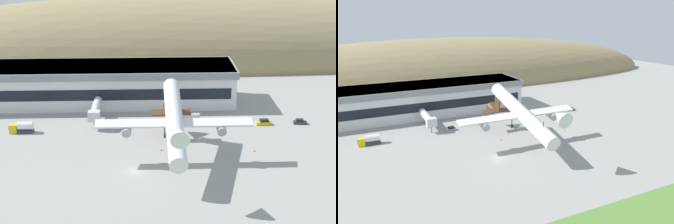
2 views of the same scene
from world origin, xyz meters
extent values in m
plane|color=gray|center=(0.00, 0.00, 0.00)|extent=(407.30, 407.30, 0.00)
ellipsoid|color=#8E7F56|center=(21.52, 117.07, 0.00)|extent=(304.26, 66.90, 53.29)
cube|color=silver|center=(-12.74, 54.18, 6.20)|extent=(87.71, 20.58, 12.40)
cube|color=gray|center=(-12.74, 54.18, 11.28)|extent=(88.91, 21.78, 2.23)
cube|color=black|center=(-12.74, 43.84, 5.58)|extent=(84.20, 0.16, 3.47)
cylinder|color=silver|center=(-12.09, 36.47, 4.00)|extent=(2.60, 14.84, 2.60)
cube|color=silver|center=(-12.09, 29.05, 4.00)|extent=(3.38, 2.86, 2.86)
cylinder|color=slate|center=(-12.09, 29.55, 2.00)|extent=(0.36, 0.36, 4.00)
cylinder|color=silver|center=(9.56, 4.35, 11.10)|extent=(4.16, 36.06, 11.71)
cone|color=silver|center=(9.56, -15.47, 15.40)|extent=(4.08, 5.34, 4.96)
cone|color=#4C331E|center=(9.56, 24.59, 6.70)|extent=(4.08, 6.16, 5.14)
cube|color=#4C331E|center=(9.56, 21.33, 12.01)|extent=(0.50, 5.61, 9.78)
cube|color=#4C331E|center=(9.56, 21.54, 7.37)|extent=(10.83, 2.93, 0.97)
cube|color=silver|center=(9.56, 6.11, 9.99)|extent=(38.58, 3.61, 1.20)
cylinder|color=#9E9EA3|center=(-2.01, 5.59, 8.55)|extent=(2.30, 4.01, 3.01)
cylinder|color=#9E9EA3|center=(21.13, 5.59, 8.55)|extent=(2.30, 4.01, 3.01)
cylinder|color=#2D2D2D|center=(7.27, 6.11, 7.74)|extent=(0.28, 0.28, 2.20)
cylinder|color=#2D2D2D|center=(7.27, 6.11, 6.64)|extent=(0.45, 1.10, 1.10)
cylinder|color=#2D2D2D|center=(11.85, 6.11, 7.74)|extent=(0.28, 0.28, 2.20)
cylinder|color=#2D2D2D|center=(11.85, 6.11, 6.64)|extent=(0.45, 1.10, 1.10)
cylinder|color=#2D2D2D|center=(9.56, -7.96, 10.91)|extent=(0.22, 0.22, 1.98)
cylinder|color=#2D2D2D|center=(9.56, -7.96, 9.92)|extent=(0.30, 0.82, 0.82)
cube|color=#333338|center=(48.00, 31.00, 0.41)|extent=(4.00, 2.00, 0.82)
cube|color=black|center=(47.81, 31.02, 1.16)|extent=(2.24, 1.59, 0.67)
cube|color=gold|center=(37.01, 30.81, 0.46)|extent=(4.58, 2.15, 0.92)
cube|color=black|center=(37.23, 30.83, 1.30)|extent=(2.56, 1.72, 0.75)
cube|color=#999EA3|center=(-5.60, 28.69, 0.42)|extent=(3.92, 1.72, 0.84)
cube|color=black|center=(-5.40, 28.69, 1.18)|extent=(2.16, 1.45, 0.69)
cube|color=#264C99|center=(12.08, 32.74, 1.32)|extent=(2.63, 2.37, 2.64)
cube|color=black|center=(10.81, 32.65, 1.79)|extent=(0.20, 1.89, 1.16)
cube|color=#38383D|center=(15.96, 32.99, 0.45)|extent=(5.41, 2.33, 0.90)
cylinder|color=#B7B7BC|center=(15.96, 32.99, 1.95)|extent=(5.15, 2.43, 2.11)
cube|color=gold|center=(-34.67, 27.24, 1.25)|extent=(2.17, 2.42, 2.50)
cube|color=black|center=(-35.77, 27.26, 1.70)|extent=(0.11, 2.02, 1.10)
cube|color=#38383D|center=(-31.35, 27.18, 0.45)|extent=(4.55, 2.22, 0.90)
cylinder|color=silver|center=(-31.35, 27.18, 2.03)|extent=(4.33, 2.33, 2.26)
cube|color=orange|center=(30.70, 10.94, 0.01)|extent=(0.52, 0.52, 0.03)
cone|color=orange|center=(30.70, 10.94, 0.31)|extent=(0.40, 0.40, 0.55)
cube|color=orange|center=(6.54, 12.43, 0.01)|extent=(0.52, 0.52, 0.03)
cone|color=orange|center=(6.54, 12.43, 0.31)|extent=(0.40, 0.40, 0.55)
camera|label=1|loc=(2.88, -122.17, 57.23)|focal=60.00mm
camera|label=2|loc=(-35.73, -78.16, 39.03)|focal=35.00mm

